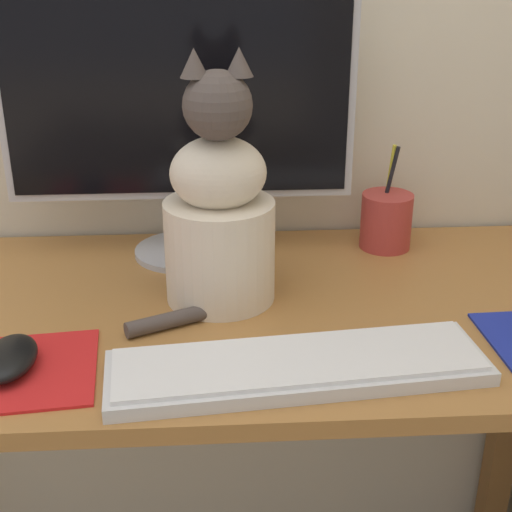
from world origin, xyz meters
TOP-DOWN VIEW (x-y plane):
  - desk at (0.00, 0.00)m, footprint 1.27×0.58m
  - monitor at (-0.05, 0.19)m, footprint 0.56×0.17m
  - keyboard at (0.10, -0.19)m, footprint 0.48×0.18m
  - mousepad_left at (-0.25, -0.17)m, footprint 0.22×0.20m
  - computer_mouse_left at (-0.26, -0.16)m, footprint 0.07×0.11m
  - cat at (0.01, 0.02)m, footprint 0.22×0.21m
  - pen_cup at (0.30, 0.20)m, footprint 0.09×0.09m

SIDE VIEW (x-z plane):
  - desk at x=0.00m, z-range 0.25..0.97m
  - mousepad_left at x=-0.25m, z-range 0.72..0.72m
  - keyboard at x=0.10m, z-range 0.72..0.74m
  - computer_mouse_left at x=-0.26m, z-range 0.72..0.75m
  - pen_cup at x=0.30m, z-range 0.68..0.86m
  - cat at x=0.01m, z-range 0.67..1.04m
  - monitor at x=-0.05m, z-range 0.75..1.18m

